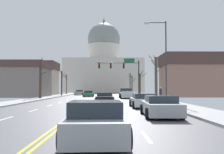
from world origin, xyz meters
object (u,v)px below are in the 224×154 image
sedan_near_02 (105,98)px  sedan_near_03 (143,101)px  sedan_oncoming_00 (89,94)px  sedan_near_01 (105,96)px  pedestrian_00 (161,93)px  signal_gantry (123,69)px  sedan_near_05 (96,122)px  sedan_oncoming_01 (79,93)px  street_lamp_right (163,55)px  bicycle_parked (174,102)px  sedan_near_04 (160,107)px  pickup_truck_near_00 (126,94)px

sedan_near_02 → sedan_near_03: 6.88m
sedan_oncoming_00 → sedan_near_02: bearing=-80.7°
sedan_near_01 → pedestrian_00: pedestrian_00 is taller
signal_gantry → sedan_near_03: bearing=-89.2°
sedan_near_05 → sedan_oncoming_00: size_ratio=0.95×
signal_gantry → sedan_oncoming_01: 18.86m
signal_gantry → sedan_oncoming_00: 9.10m
sedan_near_03 → pedestrian_00: 10.26m
sedan_near_01 → sedan_oncoming_01: 26.84m
street_lamp_right → sedan_near_05: size_ratio=1.99×
sedan_near_03 → sedan_oncoming_01: 40.32m
street_lamp_right → sedan_near_03: size_ratio=2.02×
signal_gantry → sedan_near_03: size_ratio=1.85×
sedan_near_05 → bicycle_parked: size_ratio=2.44×
sedan_near_05 → sedan_oncoming_01: sedan_near_05 is taller
sedan_near_01 → sedan_near_04: 20.31m
signal_gantry → pickup_truck_near_00: size_ratio=1.36×
sedan_near_03 → sedan_near_04: size_ratio=0.91×
sedan_near_05 → sedan_near_01: bearing=90.3°
sedan_near_03 → sedan_oncoming_01: size_ratio=1.00×
sedan_near_05 → sedan_oncoming_00: bearing=94.9°
street_lamp_right → sedan_near_01: size_ratio=2.00×
sedan_near_01 → street_lamp_right: bearing=-54.4°
pickup_truck_near_00 → sedan_near_05: size_ratio=1.35×
sedan_near_03 → sedan_near_02: bearing=119.4°
sedan_near_03 → pedestrian_00: (3.53, 9.62, 0.51)m
sedan_oncoming_00 → pedestrian_00: bearing=-60.0°
sedan_oncoming_00 → bicycle_parked: 29.53m
sedan_near_01 → sedan_oncoming_01: bearing=104.3°
street_lamp_right → sedan_near_03: 6.88m
sedan_oncoming_01 → pedestrian_00: size_ratio=2.52×
signal_gantry → sedan_oncoming_00: size_ratio=1.74×
sedan_near_03 → sedan_near_04: (0.12, -6.96, 0.02)m
pickup_truck_near_00 → signal_gantry: bearing=94.6°
signal_gantry → sedan_oncoming_00: signal_gantry is taller
pedestrian_00 → signal_gantry: bearing=105.6°
sedan_near_05 → bicycle_parked: 15.03m
sedan_near_05 → pickup_truck_near_00: bearing=84.5°
sedan_near_03 → sedan_oncoming_00: size_ratio=0.94×
pedestrian_00 → sedan_near_05: bearing=-106.4°
sedan_near_05 → sedan_near_04: bearing=63.1°
bicycle_parked → pickup_truck_near_00: bearing=97.9°
sedan_near_02 → sedan_oncoming_00: (-3.58, 21.80, -0.02)m
signal_gantry → bicycle_parked: size_ratio=4.47×
signal_gantry → street_lamp_right: (3.11, -19.26, 0.06)m
street_lamp_right → sedan_oncoming_00: size_ratio=1.89×
sedan_near_02 → pedestrian_00: size_ratio=2.59×
pickup_truck_near_00 → sedan_near_04: 27.12m
sedan_near_01 → sedan_oncoming_00: (-3.47, 14.77, 0.03)m
signal_gantry → sedan_near_05: signal_gantry is taller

